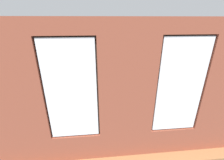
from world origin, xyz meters
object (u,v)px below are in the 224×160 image
at_px(media_console, 34,99).
at_px(potted_plant_foreground_right, 57,73).
at_px(table_plant_small, 101,87).
at_px(couch_left, 180,93).
at_px(potted_plant_by_left_couch, 156,81).
at_px(remote_gray, 107,91).
at_px(potted_plant_near_tv, 39,102).
at_px(remote_silver, 110,92).
at_px(potted_plant_mid_room_small, 129,79).
at_px(potted_plant_corner_far_left, 219,113).
at_px(couch_by_window, 116,125).
at_px(tv_flatscreen, 31,83).
at_px(cup_ceramic, 94,92).
at_px(coffee_table, 107,92).
at_px(papasan_chair, 97,75).
at_px(potted_plant_between_couches, 169,110).

distance_m(media_console, potted_plant_foreground_right, 2.26).
relative_size(table_plant_small, potted_plant_foreground_right, 0.31).
height_order(couch_left, potted_plant_by_left_couch, couch_left).
relative_size(couch_left, media_console, 2.15).
bearing_deg(media_console, remote_gray, -178.46).
bearing_deg(potted_plant_near_tv, remote_silver, -158.57).
distance_m(table_plant_small, potted_plant_near_tv, 2.23).
distance_m(potted_plant_mid_room_small, potted_plant_corner_far_left, 3.65).
relative_size(couch_by_window, potted_plant_by_left_couch, 4.81).
distance_m(couch_left, tv_flatscreen, 5.57).
relative_size(couch_by_window, potted_plant_corner_far_left, 2.38).
relative_size(couch_left, remote_gray, 12.50).
distance_m(cup_ceramic, table_plant_small, 0.38).
xyz_separation_m(coffee_table, papasan_chair, (0.37, -1.88, 0.03)).
bearing_deg(remote_silver, table_plant_small, -69.34).
relative_size(coffee_table, table_plant_small, 7.00).
relative_size(remote_gray, papasan_chair, 0.16).
distance_m(cup_ceramic, potted_plant_near_tv, 1.87).
xyz_separation_m(couch_left, remote_gray, (2.86, -0.26, 0.13)).
bearing_deg(potted_plant_corner_far_left, papasan_chair, -48.64).
bearing_deg(papasan_chair, couch_by_window, 97.59).
xyz_separation_m(media_console, potted_plant_mid_room_small, (-3.80, -1.23, 0.16)).
bearing_deg(tv_flatscreen, papasan_chair, -139.80).
height_order(remote_gray, media_console, media_console).
bearing_deg(remote_silver, potted_plant_between_couches, 99.75).
height_order(couch_by_window, potted_plant_corner_far_left, potted_plant_corner_far_left).
bearing_deg(potted_plant_foreground_right, couch_by_window, 121.84).
distance_m(remote_silver, papasan_chair, 2.07).
height_order(cup_ceramic, potted_plant_mid_room_small, potted_plant_mid_room_small).
height_order(remote_silver, potted_plant_near_tv, potted_plant_near_tv).
height_order(coffee_table, remote_gray, remote_gray).
relative_size(couch_by_window, media_console, 2.11).
relative_size(potted_plant_between_couches, potted_plant_near_tv, 1.10).
height_order(papasan_chair, potted_plant_foreground_right, potted_plant_foreground_right).
bearing_deg(tv_flatscreen, potted_plant_between_couches, 157.81).
relative_size(table_plant_small, remote_silver, 1.34).
bearing_deg(remote_gray, potted_plant_near_tv, 178.37).
relative_size(table_plant_small, remote_gray, 1.34).
distance_m(cup_ceramic, media_console, 2.21).
bearing_deg(couch_left, coffee_table, -90.68).
distance_m(potted_plant_mid_room_small, potted_plant_between_couches, 3.02).
bearing_deg(papasan_chair, potted_plant_foreground_right, -8.10).
relative_size(coffee_table, tv_flatscreen, 1.63).
bearing_deg(potted_plant_between_couches, couch_by_window, 1.78).
relative_size(potted_plant_foreground_right, potted_plant_corner_far_left, 0.83).
bearing_deg(remote_silver, couch_left, 145.57).
xyz_separation_m(papasan_chair, potted_plant_near_tv, (1.75, 2.89, 0.26)).
relative_size(papasan_chair, potted_plant_near_tv, 0.84).
xyz_separation_m(couch_left, media_console, (5.54, -0.19, -0.04)).
relative_size(cup_ceramic, potted_plant_mid_room_small, 0.14).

